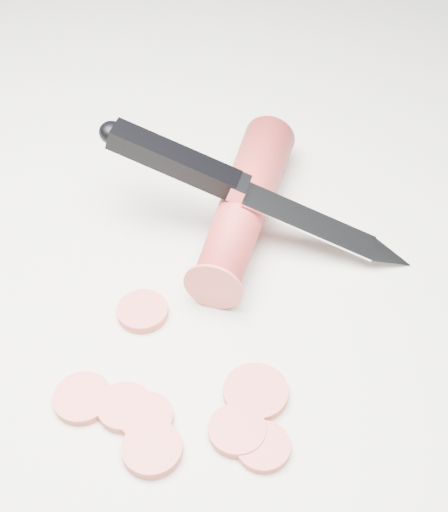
{
  "coord_description": "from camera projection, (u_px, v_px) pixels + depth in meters",
  "views": [
    {
      "loc": [
        0.01,
        -0.29,
        0.38
      ],
      "look_at": [
        0.04,
        0.06,
        0.02
      ],
      "focal_mm": 50.0,
      "sensor_mm": 36.0,
      "label": 1
    }
  ],
  "objects": [
    {
      "name": "carrot_slice_7",
      "position": [
        125.0,
        407.0,
        0.44
      ],
      "size": [
        0.03,
        0.03,
        0.01
      ],
      "primitive_type": "cylinder",
      "color": "#DC554B",
      "rests_on": "ground"
    },
    {
      "name": "carrot_slice_2",
      "position": [
        256.0,
        392.0,
        0.44
      ],
      "size": [
        0.04,
        0.04,
        0.01
      ],
      "primitive_type": "cylinder",
      "color": "#DC554B",
      "rests_on": "ground"
    },
    {
      "name": "carrot_slice_3",
      "position": [
        263.0,
        447.0,
        0.42
      ],
      "size": [
        0.03,
        0.03,
        0.01
      ],
      "primitive_type": "cylinder",
      "color": "#DC554B",
      "rests_on": "ground"
    },
    {
      "name": "carrot",
      "position": [
        245.0,
        204.0,
        0.54
      ],
      "size": [
        0.09,
        0.18,
        0.04
      ],
      "primitive_type": "cylinder",
      "rotation": [
        1.57,
        0.0,
        -0.35
      ],
      "color": "red",
      "rests_on": "ground"
    },
    {
      "name": "ground",
      "position": [
        168.0,
        342.0,
        0.48
      ],
      "size": [
        2.4,
        2.4,
        0.0
      ],
      "primitive_type": "plane",
      "color": "beige",
      "rests_on": "ground"
    },
    {
      "name": "carrot_slice_4",
      "position": [
        237.0,
        430.0,
        0.43
      ],
      "size": [
        0.03,
        0.03,
        0.01
      ],
      "primitive_type": "cylinder",
      "color": "#DC554B",
      "rests_on": "ground"
    },
    {
      "name": "carrot_slice_5",
      "position": [
        143.0,
        311.0,
        0.49
      ],
      "size": [
        0.04,
        0.04,
        0.01
      ],
      "primitive_type": "cylinder",
      "color": "#DC554B",
      "rests_on": "ground"
    },
    {
      "name": "carrot_slice_0",
      "position": [
        82.0,
        398.0,
        0.44
      ],
      "size": [
        0.04,
        0.04,
        0.01
      ],
      "primitive_type": "cylinder",
      "color": "#DC554B",
      "rests_on": "ground"
    },
    {
      "name": "kitchen_knife",
      "position": [
        257.0,
        192.0,
        0.52
      ],
      "size": [
        0.23,
        0.11,
        0.08
      ],
      "primitive_type": null,
      "color": "silver",
      "rests_on": "ground"
    },
    {
      "name": "carrot_slice_1",
      "position": [
        146.0,
        417.0,
        0.43
      ],
      "size": [
        0.03,
        0.03,
        0.01
      ],
      "primitive_type": "cylinder",
      "color": "#DC554B",
      "rests_on": "ground"
    },
    {
      "name": "carrot_slice_6",
      "position": [
        152.0,
        449.0,
        0.42
      ],
      "size": [
        0.04,
        0.04,
        0.01
      ],
      "primitive_type": "cylinder",
      "color": "#DC554B",
      "rests_on": "ground"
    }
  ]
}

